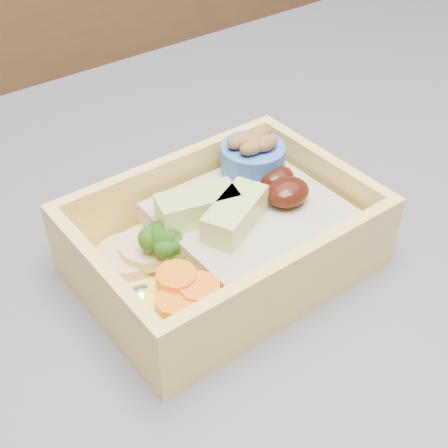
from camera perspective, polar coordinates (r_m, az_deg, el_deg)
bento_box at (r=0.40m, az=0.43°, el=-0.90°), size 0.18×0.13×0.07m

